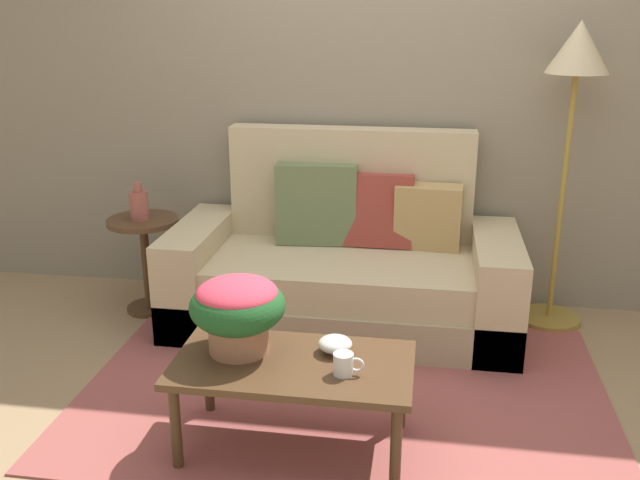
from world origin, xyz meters
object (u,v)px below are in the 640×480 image
Objects in this scene: couch at (345,269)px; table_vase at (139,204)px; side_table at (145,248)px; snack_bowl at (335,344)px; potted_plant at (238,307)px; floor_lamp at (575,87)px; coffee_table at (293,372)px; coffee_mug at (344,364)px.

table_vase is at bearing -177.56° from couch.
table_vase is (-0.01, -0.01, 0.27)m from side_table.
potted_plant is at bearing -173.42° from snack_bowl.
floor_lamp is 4.32× the size of potted_plant.
table_vase reaches higher than side_table.
snack_bowl is (0.39, 0.05, -0.16)m from potted_plant.
couch reaches higher than snack_bowl.
coffee_table is 1.67× the size of side_table.
potted_plant is at bearing -52.13° from table_vase.
coffee_table is at bearing 162.08° from coffee_mug.
potted_plant is (-1.47, -1.39, -0.75)m from floor_lamp.
floor_lamp is 2.48m from table_vase.
coffee_table is 0.24m from coffee_mug.
floor_lamp is 2.04m from coffee_mug.
side_table is 1.48× the size of potted_plant.
side_table is at bearing 64.76° from table_vase.
couch is 8.86× the size of table_vase.
side_table is (-1.19, -0.04, 0.08)m from couch.
couch reaches higher than coffee_mug.
coffee_mug is at bearing -70.91° from snack_bowl.
potted_plant is 0.43m from snack_bowl.
floor_lamp is 2.16m from potted_plant.
snack_bowl is at bearing 109.09° from coffee_mug.
floor_lamp is at bearing 56.19° from coffee_mug.
coffee_mug is at bearing -83.12° from couch.
coffee_table is 1.67m from side_table.
side_table reaches higher than coffee_mug.
couch is at bearing 2.44° from table_vase.
side_table is at bearing 132.63° from coffee_table.
couch is at bearing 87.56° from coffee_table.
coffee_table is at bearing -46.88° from table_vase.
table_vase is (-1.35, 1.29, 0.22)m from coffee_mug.
floor_lamp reaches higher than table_vase.
floor_lamp is 12.05× the size of snack_bowl.
coffee_table is at bearing -47.37° from side_table.
coffee_table is 6.89× the size of snack_bowl.
snack_bowl is (-0.06, 0.17, -0.01)m from coffee_mug.
side_table is at bearing 138.80° from snack_bowl.
side_table is at bearing 127.34° from potted_plant.
coffee_table is 2.15m from floor_lamp.
coffee_table is 2.47× the size of potted_plant.
floor_lamp reaches higher than potted_plant.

